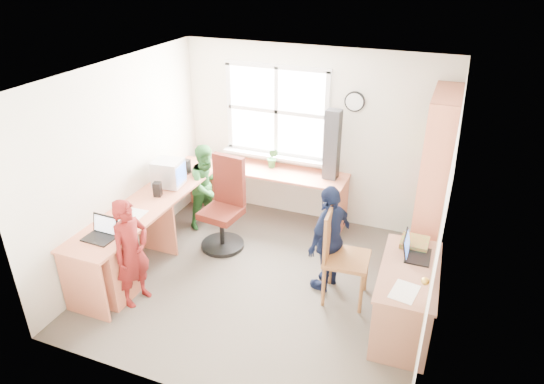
# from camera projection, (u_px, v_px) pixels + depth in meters

# --- Properties ---
(room) EXTENTS (3.64, 3.44, 2.44)m
(room) POSITION_uv_depth(u_px,v_px,m) (268.00, 184.00, 5.16)
(room) COLOR #4D453D
(room) RESTS_ON ground
(l_desk) EXTENTS (2.38, 2.95, 0.75)m
(l_desk) POSITION_uv_depth(u_px,v_px,m) (151.00, 238.00, 5.62)
(l_desk) COLOR #EB825E
(l_desk) RESTS_ON ground
(right_desk) EXTENTS (0.60, 1.23, 0.70)m
(right_desk) POSITION_uv_depth(u_px,v_px,m) (408.00, 285.00, 4.76)
(right_desk) COLOR #A06950
(right_desk) RESTS_ON ground
(bookshelf) EXTENTS (0.30, 1.02, 2.10)m
(bookshelf) POSITION_uv_depth(u_px,v_px,m) (433.00, 185.00, 5.63)
(bookshelf) COLOR #EB825E
(bookshelf) RESTS_ON ground
(swivel_chair) EXTENTS (0.61, 0.61, 1.19)m
(swivel_chair) POSITION_uv_depth(u_px,v_px,m) (225.00, 209.00, 6.13)
(swivel_chair) COLOR black
(swivel_chair) RESTS_ON ground
(wooden_chair) EXTENTS (0.50, 0.50, 1.07)m
(wooden_chair) POSITION_uv_depth(u_px,v_px,m) (340.00, 252.00, 5.14)
(wooden_chair) COLOR #945D31
(wooden_chair) RESTS_ON ground
(crt_monitor) EXTENTS (0.38, 0.35, 0.34)m
(crt_monitor) POSITION_uv_depth(u_px,v_px,m) (168.00, 173.00, 6.12)
(crt_monitor) COLOR silver
(crt_monitor) RESTS_ON l_desk
(laptop_left) EXTENTS (0.32, 0.27, 0.22)m
(laptop_left) POSITION_uv_depth(u_px,v_px,m) (102.00, 233.00, 5.08)
(laptop_left) COLOR black
(laptop_left) RESTS_ON l_desk
(laptop_right) EXTENTS (0.28, 0.34, 0.23)m
(laptop_right) POSITION_uv_depth(u_px,v_px,m) (413.00, 251.00, 4.86)
(laptop_right) COLOR black
(laptop_right) RESTS_ON right_desk
(speaker_a) EXTENTS (0.11, 0.11, 0.18)m
(speaker_a) POSITION_uv_depth(u_px,v_px,m) (157.00, 189.00, 5.90)
(speaker_a) COLOR black
(speaker_a) RESTS_ON l_desk
(speaker_b) EXTENTS (0.10, 0.10, 0.19)m
(speaker_b) POSITION_uv_depth(u_px,v_px,m) (186.00, 167.00, 6.50)
(speaker_b) COLOR black
(speaker_b) RESTS_ON l_desk
(cd_tower) EXTENTS (0.19, 0.18, 0.93)m
(cd_tower) POSITION_uv_depth(u_px,v_px,m) (332.00, 145.00, 6.20)
(cd_tower) COLOR black
(cd_tower) RESTS_ON l_desk
(game_box) EXTENTS (0.29, 0.29, 0.06)m
(game_box) POSITION_uv_depth(u_px,v_px,m) (415.00, 242.00, 5.05)
(game_box) COLOR red
(game_box) RESTS_ON right_desk
(paper_a) EXTENTS (0.24, 0.34, 0.00)m
(paper_a) POSITION_uv_depth(u_px,v_px,m) (133.00, 216.00, 5.50)
(paper_a) COLOR silver
(paper_a) RESTS_ON l_desk
(paper_b) EXTENTS (0.27, 0.34, 0.00)m
(paper_b) POSITION_uv_depth(u_px,v_px,m) (404.00, 292.00, 4.37)
(paper_b) COLOR silver
(paper_b) RESTS_ON right_desk
(potted_plant) EXTENTS (0.17, 0.14, 0.28)m
(potted_plant) POSITION_uv_depth(u_px,v_px,m) (273.00, 158.00, 6.64)
(potted_plant) COLOR #2B6D31
(potted_plant) RESTS_ON l_desk
(person_red) EXTENTS (0.38, 0.50, 1.23)m
(person_red) POSITION_uv_depth(u_px,v_px,m) (132.00, 253.00, 5.08)
(person_red) COLOR maroon
(person_red) RESTS_ON ground
(person_green) EXTENTS (0.64, 0.70, 1.17)m
(person_green) POSITION_uv_depth(u_px,v_px,m) (208.00, 186.00, 6.55)
(person_green) COLOR #29662A
(person_green) RESTS_ON ground
(person_navy) EXTENTS (0.52, 0.80, 1.27)m
(person_navy) POSITION_uv_depth(u_px,v_px,m) (329.00, 238.00, 5.29)
(person_navy) COLOR #121B3B
(person_navy) RESTS_ON ground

